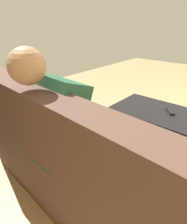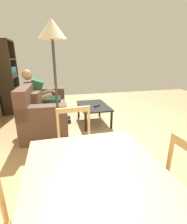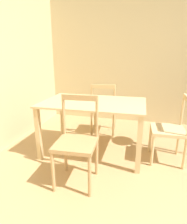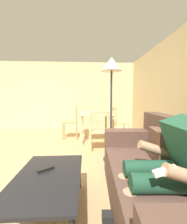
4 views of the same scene
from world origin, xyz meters
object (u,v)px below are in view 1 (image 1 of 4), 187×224
object	(u,v)px
person_lounging	(70,123)
couch	(88,162)
coffee_table	(158,115)
tv_remote	(170,111)

from	to	relation	value
person_lounging	couch	bearing A→B (deg)	-178.51
couch	coffee_table	world-z (taller)	couch
couch	tv_remote	xyz separation A→B (m)	(-0.18, -1.14, 0.07)
couch	tv_remote	world-z (taller)	couch
person_lounging	coffee_table	size ratio (longest dim) A/B	1.23
tv_remote	couch	bearing A→B (deg)	45.16
coffee_table	tv_remote	size ratio (longest dim) A/B	5.73
couch	tv_remote	distance (m)	1.16
person_lounging	tv_remote	size ratio (longest dim) A/B	7.05
coffee_table	tv_remote	xyz separation A→B (m)	(-0.11, -0.05, 0.06)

